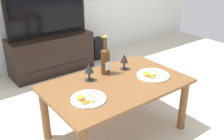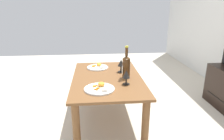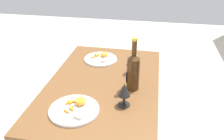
{
  "view_description": "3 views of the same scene",
  "coord_description": "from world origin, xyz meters",
  "px_view_note": "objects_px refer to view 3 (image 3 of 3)",
  "views": [
    {
      "loc": [
        -1.21,
        -1.51,
        1.49
      ],
      "look_at": [
        0.02,
        0.09,
        0.59
      ],
      "focal_mm": 41.5,
      "sensor_mm": 36.0,
      "label": 1
    },
    {
      "loc": [
        2.06,
        -0.14,
        1.27
      ],
      "look_at": [
        0.01,
        0.05,
        0.59
      ],
      "focal_mm": 31.85,
      "sensor_mm": 36.0,
      "label": 2
    },
    {
      "loc": [
        1.36,
        0.31,
        1.36
      ],
      "look_at": [
        -0.03,
        0.06,
        0.6
      ],
      "focal_mm": 37.98,
      "sensor_mm": 36.0,
      "label": 3
    }
  ],
  "objects_px": {
    "goblet_left": "(132,61)",
    "dinner_plate_left": "(101,59)",
    "goblet_right": "(124,91)",
    "dinner_plate_right": "(75,109)",
    "dining_table": "(103,93)",
    "wine_bottle": "(133,70)"
  },
  "relations": [
    {
      "from": "wine_bottle",
      "to": "goblet_right",
      "type": "xyz_separation_m",
      "value": [
        0.19,
        -0.03,
        -0.04
      ]
    },
    {
      "from": "dinner_plate_left",
      "to": "dining_table",
      "type": "bearing_deg",
      "value": 15.34
    },
    {
      "from": "wine_bottle",
      "to": "dinner_plate_right",
      "type": "bearing_deg",
      "value": -45.3
    },
    {
      "from": "goblet_right",
      "to": "dinner_plate_right",
      "type": "bearing_deg",
      "value": -69.22
    },
    {
      "from": "goblet_right",
      "to": "dining_table",
      "type": "bearing_deg",
      "value": -142.87
    },
    {
      "from": "goblet_right",
      "to": "dinner_plate_left",
      "type": "bearing_deg",
      "value": -154.86
    },
    {
      "from": "goblet_left",
      "to": "dinner_plate_left",
      "type": "relative_size",
      "value": 0.58
    },
    {
      "from": "goblet_left",
      "to": "dinner_plate_right",
      "type": "distance_m",
      "value": 0.56
    },
    {
      "from": "goblet_right",
      "to": "dinner_plate_right",
      "type": "distance_m",
      "value": 0.3
    },
    {
      "from": "goblet_right",
      "to": "dinner_plate_left",
      "type": "distance_m",
      "value": 0.64
    },
    {
      "from": "wine_bottle",
      "to": "dinner_plate_right",
      "type": "relative_size",
      "value": 1.22
    },
    {
      "from": "goblet_left",
      "to": "goblet_right",
      "type": "xyz_separation_m",
      "value": [
        0.39,
        0.0,
        -0.01
      ]
    },
    {
      "from": "goblet_left",
      "to": "dinner_plate_left",
      "type": "distance_m",
      "value": 0.34
    },
    {
      "from": "dining_table",
      "to": "goblet_left",
      "type": "height_order",
      "value": "goblet_left"
    },
    {
      "from": "wine_bottle",
      "to": "dinner_plate_right",
      "type": "height_order",
      "value": "wine_bottle"
    },
    {
      "from": "goblet_left",
      "to": "goblet_right",
      "type": "bearing_deg",
      "value": 0.0
    },
    {
      "from": "goblet_left",
      "to": "goblet_right",
      "type": "relative_size",
      "value": 1.04
    },
    {
      "from": "dinner_plate_right",
      "to": "dining_table",
      "type": "bearing_deg",
      "value": 164.42
    },
    {
      "from": "dining_table",
      "to": "goblet_right",
      "type": "height_order",
      "value": "goblet_right"
    },
    {
      "from": "dining_table",
      "to": "goblet_left",
      "type": "bearing_deg",
      "value": 131.36
    },
    {
      "from": "dinner_plate_left",
      "to": "dinner_plate_right",
      "type": "bearing_deg",
      "value": 0.06
    },
    {
      "from": "wine_bottle",
      "to": "goblet_left",
      "type": "bearing_deg",
      "value": -171.29
    }
  ]
}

